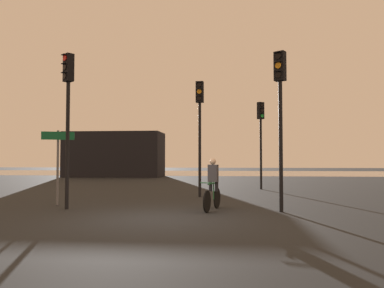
# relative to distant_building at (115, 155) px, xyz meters

# --- Properties ---
(ground_plane) EXTENTS (120.00, 120.00, 0.00)m
(ground_plane) POSITION_rel_distant_building_xyz_m (8.26, -23.45, -2.01)
(ground_plane) COLOR black
(water_strip) EXTENTS (80.00, 16.00, 0.01)m
(water_strip) POSITION_rel_distant_building_xyz_m (8.26, 10.00, -2.01)
(water_strip) COLOR gray
(water_strip) RESTS_ON ground
(distant_building) EXTENTS (8.58, 4.00, 4.03)m
(distant_building) POSITION_rel_distant_building_xyz_m (0.00, 0.00, 0.00)
(distant_building) COLOR black
(distant_building) RESTS_ON ground
(traffic_light_center) EXTENTS (0.34, 0.36, 4.91)m
(traffic_light_center) POSITION_rel_distant_building_xyz_m (9.00, -17.54, 1.37)
(traffic_light_center) COLOR black
(traffic_light_center) RESTS_ON ground
(traffic_light_near_right) EXTENTS (0.40, 0.42, 4.89)m
(traffic_light_near_right) POSITION_rel_distant_building_xyz_m (11.77, -21.80, 1.36)
(traffic_light_near_right) COLOR black
(traffic_light_near_right) RESTS_ON ground
(traffic_light_far_right) EXTENTS (0.40, 0.42, 4.64)m
(traffic_light_far_right) POSITION_rel_distant_building_xyz_m (11.96, -13.21, 1.20)
(traffic_light_far_right) COLOR black
(traffic_light_far_right) RESTS_ON ground
(traffic_light_near_left) EXTENTS (0.41, 0.42, 5.00)m
(traffic_light_near_left) POSITION_rel_distant_building_xyz_m (5.04, -21.77, 1.43)
(traffic_light_near_left) COLOR black
(traffic_light_near_left) RESTS_ON ground
(direction_sign_post) EXTENTS (1.05, 0.40, 2.60)m
(direction_sign_post) POSITION_rel_distant_building_xyz_m (4.27, -20.80, -0.32)
(direction_sign_post) COLOR slate
(direction_sign_post) RESTS_ON ground
(cyclist) EXTENTS (0.59, 1.66, 1.62)m
(cyclist) POSITION_rel_distant_building_xyz_m (9.70, -21.58, -1.20)
(cyclist) COLOR black
(cyclist) RESTS_ON ground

